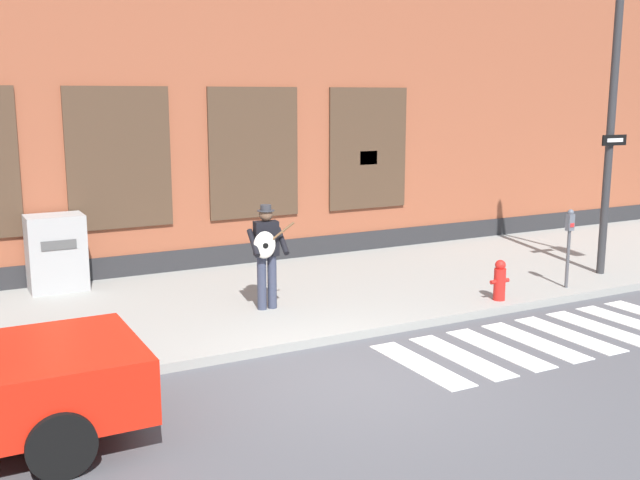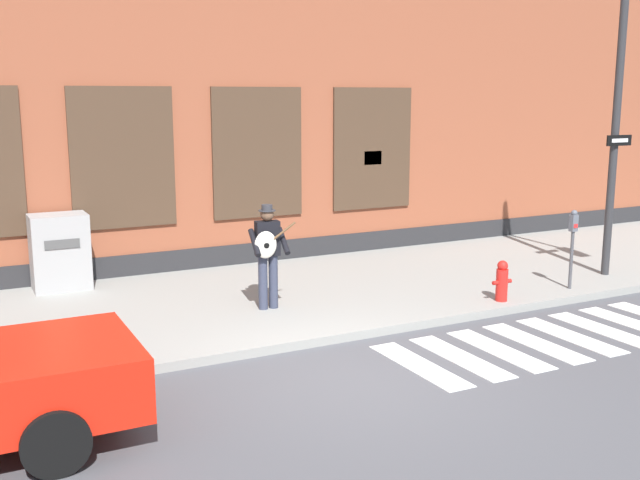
{
  "view_description": "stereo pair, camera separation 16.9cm",
  "coord_description": "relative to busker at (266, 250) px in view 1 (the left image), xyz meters",
  "views": [
    {
      "loc": [
        -4.64,
        -7.77,
        3.56
      ],
      "look_at": [
        0.37,
        1.61,
        1.5
      ],
      "focal_mm": 42.0,
      "sensor_mm": 36.0,
      "label": 1
    },
    {
      "loc": [
        -4.49,
        -7.85,
        3.56
      ],
      "look_at": [
        0.37,
        1.61,
        1.5
      ],
      "focal_mm": 42.0,
      "sensor_mm": 36.0,
      "label": 2
    }
  ],
  "objects": [
    {
      "name": "ground_plane",
      "position": [
        -0.14,
        -3.02,
        -1.11
      ],
      "size": [
        160.0,
        160.0,
        0.0
      ],
      "primitive_type": "plane",
      "color": "#4C4C51"
    },
    {
      "name": "sidewalk",
      "position": [
        -0.14,
        0.81,
        -1.05
      ],
      "size": [
        28.0,
        5.05,
        0.13
      ],
      "color": "gray",
      "rests_on": "ground"
    },
    {
      "name": "building_backdrop",
      "position": [
        -0.14,
        5.33,
        2.78
      ],
      "size": [
        28.0,
        4.06,
        7.79
      ],
      "color": "brown",
      "rests_on": "ground"
    },
    {
      "name": "crosswalk",
      "position": [
        3.29,
        -3.01,
        -1.11
      ],
      "size": [
        5.2,
        1.9,
        0.01
      ],
      "color": "silver",
      "rests_on": "ground"
    },
    {
      "name": "busker",
      "position": [
        0.0,
        0.0,
        0.0
      ],
      "size": [
        0.72,
        0.58,
        1.71
      ],
      "color": "#33384C",
      "rests_on": "sidewalk"
    },
    {
      "name": "parking_meter",
      "position": [
        5.37,
        -1.28,
        -0.04
      ],
      "size": [
        0.13,
        0.11,
        1.44
      ],
      "color": "#47474C",
      "rests_on": "sidewalk"
    },
    {
      "name": "utility_box",
      "position": [
        -2.8,
        2.89,
        -0.3
      ],
      "size": [
        0.98,
        0.71,
        1.36
      ],
      "color": "#9E9E9E",
      "rests_on": "sidewalk"
    },
    {
      "name": "fire_hydrant",
      "position": [
        3.71,
        -1.36,
        -0.64
      ],
      "size": [
        0.38,
        0.2,
        0.7
      ],
      "color": "red",
      "rests_on": "sidewalk"
    }
  ]
}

